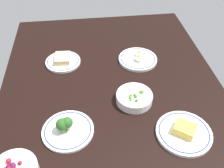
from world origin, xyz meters
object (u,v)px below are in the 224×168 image
object	(u,v)px
plate_broccoli	(67,129)
bowl_peas	(134,97)
plate_sandwich	(63,61)
plate_eggs	(138,59)
plate_cheese	(184,132)

from	to	relation	value
plate_broccoli	bowl_peas	xyz separation A→B (cm)	(-13.77, 30.39, 0.34)
plate_sandwich	plate_eggs	distance (cm)	40.87
plate_sandwich	bowl_peas	size ratio (longest dim) A/B	1.12
bowl_peas	plate_broccoli	bearing A→B (deg)	-65.62
plate_broccoli	plate_eggs	bearing A→B (deg)	139.01
plate_eggs	bowl_peas	size ratio (longest dim) A/B	1.25
plate_broccoli	plate_sandwich	distance (cm)	47.12
bowl_peas	plate_cheese	bearing A→B (deg)	38.32
plate_sandwich	plate_cheese	distance (cm)	73.32
plate_eggs	plate_cheese	xyz separation A→B (cm)	(51.16, 8.64, 0.12)
plate_cheese	plate_sandwich	bearing A→B (deg)	-137.64
plate_sandwich	bowl_peas	bearing A→B (deg)	44.66
plate_sandwich	plate_eggs	size ratio (longest dim) A/B	0.90
plate_broccoli	plate_cheese	world-z (taller)	plate_broccoli
plate_cheese	bowl_peas	bearing A→B (deg)	-141.68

